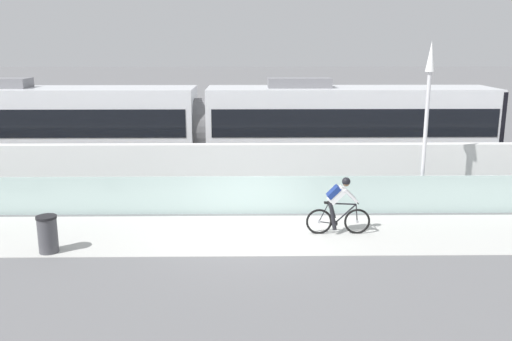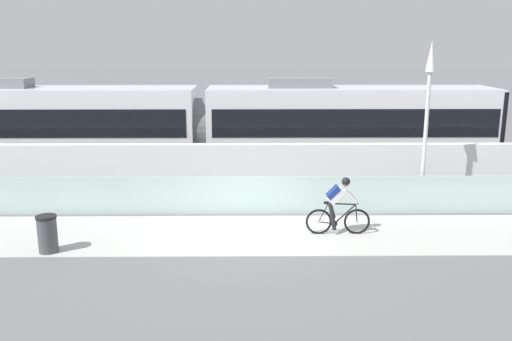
{
  "view_description": "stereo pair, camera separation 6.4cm",
  "coord_description": "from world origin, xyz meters",
  "px_view_note": "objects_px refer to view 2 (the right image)",
  "views": [
    {
      "loc": [
        -0.04,
        -14.25,
        5.19
      ],
      "look_at": [
        0.2,
        2.35,
        1.25
      ],
      "focal_mm": 38.41,
      "sensor_mm": 36.0,
      "label": 1
    },
    {
      "loc": [
        0.03,
        -14.25,
        5.19
      ],
      "look_at": [
        0.2,
        2.35,
        1.25
      ],
      "focal_mm": 38.41,
      "sensor_mm": 36.0,
      "label": 2
    }
  ],
  "objects_px": {
    "cyclist_on_bike": "(338,206)",
    "lamp_post_antenna": "(428,106)",
    "trash_bin": "(47,234)",
    "tram": "(202,128)"
  },
  "relations": [
    {
      "from": "cyclist_on_bike",
      "to": "tram",
      "type": "bearing_deg",
      "value": 122.01
    },
    {
      "from": "lamp_post_antenna",
      "to": "trash_bin",
      "type": "distance_m",
      "value": 11.32
    },
    {
      "from": "lamp_post_antenna",
      "to": "cyclist_on_bike",
      "type": "bearing_deg",
      "value": -143.89
    },
    {
      "from": "tram",
      "to": "lamp_post_antenna",
      "type": "bearing_deg",
      "value": -33.02
    },
    {
      "from": "cyclist_on_bike",
      "to": "lamp_post_antenna",
      "type": "height_order",
      "value": "lamp_post_antenna"
    },
    {
      "from": "cyclist_on_bike",
      "to": "trash_bin",
      "type": "xyz_separation_m",
      "value": [
        -7.48,
        -1.25,
        -0.32
      ]
    },
    {
      "from": "lamp_post_antenna",
      "to": "trash_bin",
      "type": "relative_size",
      "value": 5.42
    },
    {
      "from": "cyclist_on_bike",
      "to": "lamp_post_antenna",
      "type": "xyz_separation_m",
      "value": [
        2.95,
        2.15,
        2.49
      ]
    },
    {
      "from": "trash_bin",
      "to": "lamp_post_antenna",
      "type": "bearing_deg",
      "value": 18.06
    },
    {
      "from": "trash_bin",
      "to": "tram",
      "type": "bearing_deg",
      "value": 68.48
    }
  ]
}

